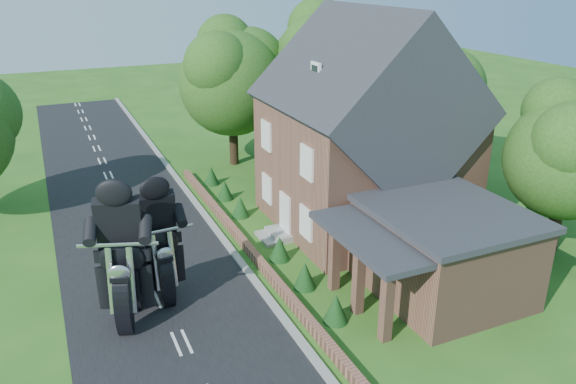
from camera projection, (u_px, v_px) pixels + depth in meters
name	position (u px, v px, depth m)	size (l,w,h in m)	color
ground	(182.00, 343.00, 18.75)	(120.00, 120.00, 0.00)	#285919
road	(182.00, 343.00, 18.75)	(7.00, 80.00, 0.02)	black
kerb	(282.00, 316.00, 20.12)	(0.30, 80.00, 0.12)	gray
garden_wall	(250.00, 250.00, 24.55)	(0.30, 22.00, 0.40)	#935F4A
house	(364.00, 137.00, 26.22)	(9.54, 8.64, 10.24)	#935F4A
annex	(441.00, 250.00, 21.17)	(7.05, 5.94, 3.44)	#935F4A
tree_annex_side	(573.00, 146.00, 23.61)	(5.64, 5.20, 7.48)	black
tree_house_right	(437.00, 97.00, 30.47)	(6.51, 6.00, 8.40)	black
tree_behind_house	(332.00, 61.00, 35.53)	(7.81, 7.20, 10.08)	black
tree_behind_left	(237.00, 73.00, 34.27)	(6.94, 6.40, 9.16)	black
shrub_a	(336.00, 308.00, 19.71)	(0.90, 0.90, 1.10)	#113512
shrub_b	(305.00, 275.00, 21.83)	(0.90, 0.90, 1.10)	#113512
shrub_c	(280.00, 248.00, 23.95)	(0.90, 0.90, 1.10)	#113512
shrub_d	(240.00, 206.00, 28.20)	(0.90, 0.90, 1.10)	#113512
shrub_e	(225.00, 190.00, 30.32)	(0.90, 0.90, 1.10)	#113512
shrub_f	(211.00, 175.00, 32.44)	(0.90, 0.90, 1.10)	#113512
motorcycle_lead	(162.00, 281.00, 21.05)	(0.40, 1.59, 1.48)	black
motorcycle_follow	(129.00, 302.00, 19.56)	(0.44, 1.76, 1.64)	black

